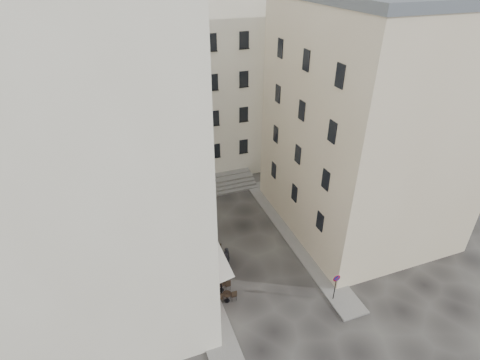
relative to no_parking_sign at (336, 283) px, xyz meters
name	(u,v)px	position (x,y,z in m)	size (l,w,h in m)	color
ground	(259,273)	(-3.82, 4.17, -1.66)	(90.00, 90.00, 0.00)	black
sidewalk_left	(188,252)	(-8.32, 8.17, -1.60)	(2.00, 22.00, 0.12)	slate
sidewalk_right	(294,235)	(0.68, 7.17, -1.60)	(2.00, 18.00, 0.12)	slate
building_left	(80,155)	(-14.32, 7.17, 8.65)	(12.20, 16.20, 20.60)	beige
building_right	(369,122)	(6.68, 7.67, 7.65)	(12.20, 14.20, 18.60)	beige
building_back	(181,82)	(-4.82, 23.17, 7.65)	(18.20, 10.20, 18.60)	beige
cafe_storefront	(198,259)	(-8.13, 5.17, 0.22)	(1.74, 7.30, 3.50)	#4D0B12
stone_steps	(211,185)	(-3.82, 16.75, -1.26)	(9.00, 3.15, 0.80)	#5E5C59
bollard_near	(221,289)	(-7.07, 3.17, -1.13)	(0.12, 0.12, 0.98)	black
bollard_mid	(208,256)	(-7.07, 6.67, -1.13)	(0.12, 0.12, 0.98)	black
bollard_far	(196,229)	(-7.07, 10.17, -1.13)	(0.12, 0.12, 0.98)	black
no_parking_sign	(336,283)	(0.00, 0.00, 0.00)	(0.53, 0.10, 2.34)	black
bistro_table_a	(227,296)	(-6.91, 2.45, -1.18)	(1.32, 0.62, 0.93)	black
bistro_table_b	(221,286)	(-7.01, 3.49, -1.18)	(1.33, 0.63, 0.94)	black
bistro_table_c	(210,274)	(-7.41, 4.84, -1.22)	(1.22, 0.57, 0.86)	black
bistro_table_d	(213,248)	(-6.36, 7.50, -1.22)	(1.21, 0.57, 0.85)	black
bistro_table_e	(207,245)	(-6.74, 8.02, -1.17)	(1.35, 0.63, 0.95)	black
pedestrian	(226,256)	(-5.82, 5.84, -0.83)	(0.61, 0.40, 1.66)	black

